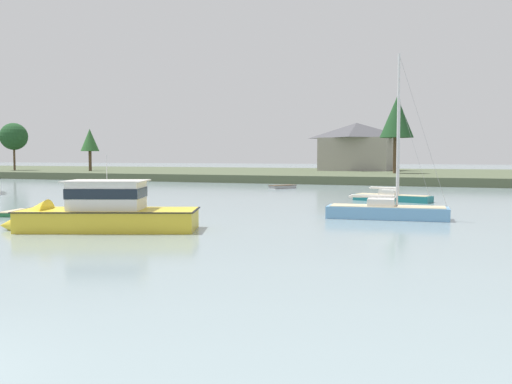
{
  "coord_description": "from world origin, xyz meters",
  "views": [
    {
      "loc": [
        8.96,
        -5.45,
        3.49
      ],
      "look_at": [
        -3.31,
        25.48,
        1.38
      ],
      "focal_mm": 38.97,
      "sensor_mm": 36.0,
      "label": 1
    }
  ],
  "objects_px": {
    "dinghy_grey": "(283,187)",
    "cruiser_yellow": "(90,218)",
    "sailboat_teal": "(392,199)",
    "sailboat_skyblue": "(387,215)",
    "dinghy_green": "(19,213)"
  },
  "relations": [
    {
      "from": "sailboat_skyblue",
      "to": "cruiser_yellow",
      "type": "bearing_deg",
      "value": -140.46
    },
    {
      "from": "sailboat_teal",
      "to": "sailboat_skyblue",
      "type": "bearing_deg",
      "value": -83.49
    },
    {
      "from": "dinghy_grey",
      "to": "cruiser_yellow",
      "type": "height_order",
      "value": "cruiser_yellow"
    },
    {
      "from": "cruiser_yellow",
      "to": "sailboat_teal",
      "type": "height_order",
      "value": "sailboat_teal"
    },
    {
      "from": "cruiser_yellow",
      "to": "dinghy_grey",
      "type": "bearing_deg",
      "value": 94.43
    },
    {
      "from": "dinghy_grey",
      "to": "sailboat_skyblue",
      "type": "distance_m",
      "value": 30.43
    },
    {
      "from": "sailboat_skyblue",
      "to": "sailboat_teal",
      "type": "bearing_deg",
      "value": 96.51
    },
    {
      "from": "sailboat_skyblue",
      "to": "sailboat_teal",
      "type": "distance_m",
      "value": 12.74
    },
    {
      "from": "dinghy_grey",
      "to": "sailboat_skyblue",
      "type": "xyz_separation_m",
      "value": [
        15.24,
        -26.34,
        0.07
      ]
    },
    {
      "from": "dinghy_green",
      "to": "sailboat_teal",
      "type": "xyz_separation_m",
      "value": [
        19.39,
        18.87,
        0.08
      ]
    },
    {
      "from": "cruiser_yellow",
      "to": "sailboat_skyblue",
      "type": "relative_size",
      "value": 1.01
    },
    {
      "from": "dinghy_grey",
      "to": "sailboat_teal",
      "type": "height_order",
      "value": "sailboat_teal"
    },
    {
      "from": "dinghy_grey",
      "to": "dinghy_green",
      "type": "bearing_deg",
      "value": -99.75
    },
    {
      "from": "cruiser_yellow",
      "to": "sailboat_skyblue",
      "type": "distance_m",
      "value": 16.09
    },
    {
      "from": "dinghy_green",
      "to": "sailboat_skyblue",
      "type": "height_order",
      "value": "sailboat_skyblue"
    }
  ]
}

